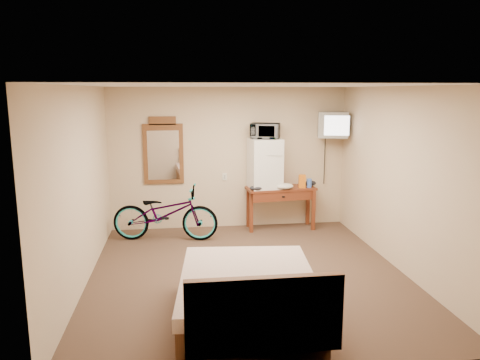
# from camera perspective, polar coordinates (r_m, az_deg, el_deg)

# --- Properties ---
(room) EXTENTS (4.60, 4.64, 2.50)m
(room) POSITION_cam_1_polar(r_m,az_deg,el_deg) (6.09, 0.97, -0.41)
(room) COLOR #3E281F
(room) RESTS_ON ground
(desk) EXTENTS (1.25, 0.58, 0.75)m
(desk) POSITION_cam_1_polar(r_m,az_deg,el_deg) (8.31, 5.02, -1.85)
(desk) COLOR maroon
(desk) RESTS_ON floor
(mini_fridge) EXTENTS (0.58, 0.56, 0.87)m
(mini_fridge) POSITION_cam_1_polar(r_m,az_deg,el_deg) (8.20, 3.05, 2.04)
(mini_fridge) COLOR white
(mini_fridge) RESTS_ON desk
(microwave) EXTENTS (0.57, 0.48, 0.27)m
(microwave) POSITION_cam_1_polar(r_m,az_deg,el_deg) (8.13, 3.09, 6.00)
(microwave) COLOR white
(microwave) RESTS_ON mini_fridge
(snack_bag) EXTENTS (0.12, 0.08, 0.24)m
(snack_bag) POSITION_cam_1_polar(r_m,az_deg,el_deg) (8.30, 7.57, -0.15)
(snack_bag) COLOR orange
(snack_bag) RESTS_ON desk
(blue_cup) EXTENTS (0.09, 0.09, 0.15)m
(blue_cup) POSITION_cam_1_polar(r_m,az_deg,el_deg) (8.36, 8.44, -0.37)
(blue_cup) COLOR #416EDD
(blue_cup) RESTS_ON desk
(cloth_cream) EXTENTS (0.33, 0.26, 0.10)m
(cloth_cream) POSITION_cam_1_polar(r_m,az_deg,el_deg) (8.17, 5.37, -0.75)
(cloth_cream) COLOR beige
(cloth_cream) RESTS_ON desk
(cloth_dark_a) EXTENTS (0.23, 0.17, 0.09)m
(cloth_dark_a) POSITION_cam_1_polar(r_m,az_deg,el_deg) (8.03, 1.99, -0.98)
(cloth_dark_a) COLOR black
(cloth_dark_a) RESTS_ON desk
(cloth_dark_b) EXTENTS (0.21, 0.17, 0.09)m
(cloth_dark_b) POSITION_cam_1_polar(r_m,az_deg,el_deg) (8.51, 8.58, -0.38)
(cloth_dark_b) COLOR black
(cloth_dark_b) RESTS_ON desk
(crt_television) EXTENTS (0.60, 0.65, 0.44)m
(crt_television) POSITION_cam_1_polar(r_m,az_deg,el_deg) (8.39, 11.23, 6.63)
(crt_television) COLOR black
(crt_television) RESTS_ON room
(wall_mirror) EXTENTS (0.69, 0.04, 1.17)m
(wall_mirror) POSITION_cam_1_polar(r_m,az_deg,el_deg) (8.25, -9.32, 3.46)
(wall_mirror) COLOR brown
(wall_mirror) RESTS_ON room
(bicycle) EXTENTS (1.80, 0.87, 0.91)m
(bicycle) POSITION_cam_1_polar(r_m,az_deg,el_deg) (7.80, -9.09, -4.02)
(bicycle) COLOR black
(bicycle) RESTS_ON floor
(bed) EXTENTS (1.58, 1.99, 0.90)m
(bed) POSITION_cam_1_polar(r_m,az_deg,el_deg) (5.05, 1.11, -14.24)
(bed) COLOR brown
(bed) RESTS_ON floor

